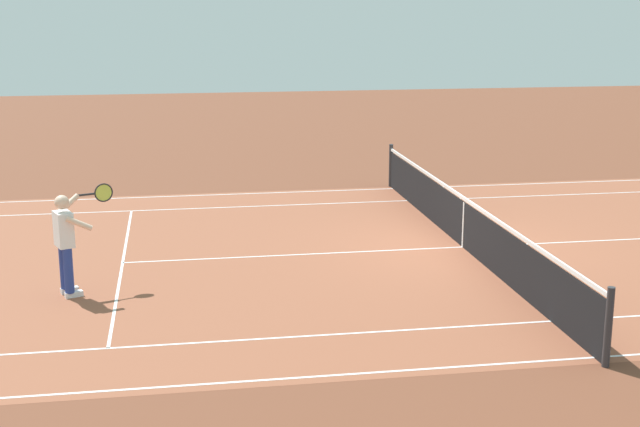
# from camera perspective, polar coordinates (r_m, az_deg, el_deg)

# --- Properties ---
(ground_plane) EXTENTS (60.00, 60.00, 0.00)m
(ground_plane) POSITION_cam_1_polar(r_m,az_deg,el_deg) (17.34, 9.12, -2.14)
(ground_plane) COLOR brown
(court_slab) EXTENTS (24.20, 11.40, 0.00)m
(court_slab) POSITION_cam_1_polar(r_m,az_deg,el_deg) (17.34, 9.12, -2.13)
(court_slab) COLOR #935138
(court_slab) RESTS_ON ground_plane
(court_line_markings) EXTENTS (23.85, 11.05, 0.01)m
(court_line_markings) POSITION_cam_1_polar(r_m,az_deg,el_deg) (17.34, 9.12, -2.12)
(court_line_markings) COLOR white
(court_line_markings) RESTS_ON ground_plane
(tennis_net) EXTENTS (0.10, 11.70, 1.08)m
(tennis_net) POSITION_cam_1_polar(r_m,az_deg,el_deg) (17.22, 9.18, -0.56)
(tennis_net) COLOR #2D2D33
(tennis_net) RESTS_ON ground_plane
(tennis_player_near) EXTENTS (0.93, 0.92, 1.70)m
(tennis_player_near) POSITION_cam_1_polar(r_m,az_deg,el_deg) (14.70, -15.90, -1.59)
(tennis_player_near) COLOR navy
(tennis_player_near) RESTS_ON ground_plane
(tennis_ball) EXTENTS (0.07, 0.07, 0.07)m
(tennis_ball) POSITION_cam_1_polar(r_m,az_deg,el_deg) (15.14, 12.13, -4.46)
(tennis_ball) COLOR #CCE01E
(tennis_ball) RESTS_ON ground_plane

